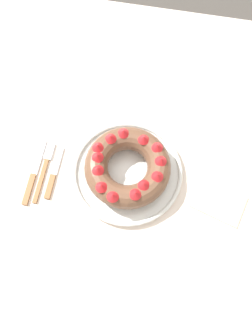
{
  "coord_description": "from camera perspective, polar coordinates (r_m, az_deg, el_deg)",
  "views": [
    {
      "loc": [
        0.05,
        -0.31,
        1.67
      ],
      "look_at": [
        -0.0,
        -0.0,
        0.83
      ],
      "focal_mm": 35.0,
      "sensor_mm": 36.0,
      "label": 1
    }
  ],
  "objects": [
    {
      "name": "ground_plane",
      "position": [
        1.7,
        0.14,
        -9.75
      ],
      "size": [
        8.0,
        8.0,
        0.0
      ],
      "primitive_type": "plane",
      "color": "#4C4742"
    },
    {
      "name": "dining_table",
      "position": [
        1.03,
        0.23,
        -2.45
      ],
      "size": [
        1.38,
        1.28,
        0.78
      ],
      "color": "beige",
      "rests_on": "ground_plane"
    },
    {
      "name": "serving_dish",
      "position": [
        0.94,
        0.0,
        -0.93
      ],
      "size": [
        0.32,
        0.32,
        0.02
      ],
      "color": "white",
      "rests_on": "dining_table"
    },
    {
      "name": "bundt_cake",
      "position": [
        0.9,
        0.0,
        0.05
      ],
      "size": [
        0.24,
        0.24,
        0.08
      ],
      "color": "brown",
      "rests_on": "serving_dish"
    },
    {
      "name": "fork",
      "position": [
        0.98,
        -13.98,
        0.04
      ],
      "size": [
        0.02,
        0.19,
        0.01
      ],
      "rotation": [
        0.0,
        0.0,
        0.06
      ],
      "color": "#936038",
      "rests_on": "dining_table"
    },
    {
      "name": "serving_knife",
      "position": [
        0.98,
        -15.84,
        -1.24
      ],
      "size": [
        0.02,
        0.21,
        0.01
      ],
      "rotation": [
        0.0,
        0.0,
        -0.02
      ],
      "color": "#936038",
      "rests_on": "dining_table"
    },
    {
      "name": "cake_knife",
      "position": [
        0.97,
        -12.59,
        -1.36
      ],
      "size": [
        0.02,
        0.16,
        0.01
      ],
      "rotation": [
        0.0,
        0.0,
        0.02
      ],
      "color": "#936038",
      "rests_on": "dining_table"
    },
    {
      "name": "napkin",
      "position": [
        0.96,
        15.91,
        -5.74
      ],
      "size": [
        0.16,
        0.13,
        0.0
      ],
      "primitive_type": "cube",
      "rotation": [
        0.0,
        0.0,
        -0.28
      ],
      "color": "beige",
      "rests_on": "dining_table"
    }
  ]
}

